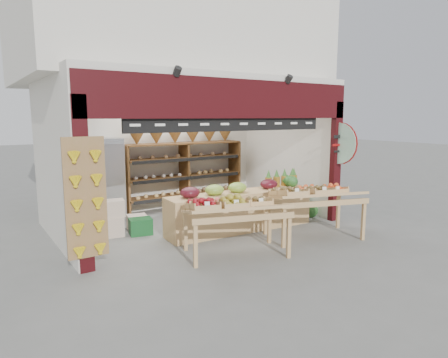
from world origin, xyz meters
TOP-DOWN VIEW (x-y plane):
  - ground at (0.00, 0.00)m, footprint 60.00×60.00m
  - shop_structure at (0.00, 1.61)m, footprint 6.36×5.12m
  - banana_board at (-2.73, -1.17)m, footprint 0.60×0.15m
  - gift_sign at (2.75, -1.15)m, footprint 0.04×0.93m
  - back_shelving at (0.53, 1.92)m, footprint 3.17×0.52m
  - refrigerator at (-1.52, 1.84)m, footprint 0.80×0.80m
  - cardboard_stack at (-1.60, 0.51)m, footprint 1.08×0.78m
  - mid_counter at (0.53, -0.53)m, footprint 3.24×0.78m
  - display_table_left at (-0.52, -1.63)m, footprint 1.90×1.41m
  - display_table_right at (1.35, -1.67)m, footprint 1.97×1.47m
  - watermelon_pile at (2.48, -0.36)m, footprint 0.73×0.70m

SIDE VIEW (x-z plane):
  - ground at x=0.00m, z-range 0.00..0.00m
  - watermelon_pile at x=2.48m, z-range -0.07..0.47m
  - cardboard_stack at x=-1.60m, z-range -0.10..0.62m
  - mid_counter at x=0.53m, z-range -0.07..0.95m
  - display_table_left at x=-0.52m, z-range 0.30..1.37m
  - display_table_right at x=1.35m, z-range 0.31..1.42m
  - refrigerator at x=-1.52m, z-range 0.00..1.86m
  - banana_board at x=-2.73m, z-range 0.22..2.02m
  - back_shelving at x=0.53m, z-range 0.25..2.20m
  - gift_sign at x=2.75m, z-range 1.29..2.21m
  - shop_structure at x=0.00m, z-range 1.22..6.62m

